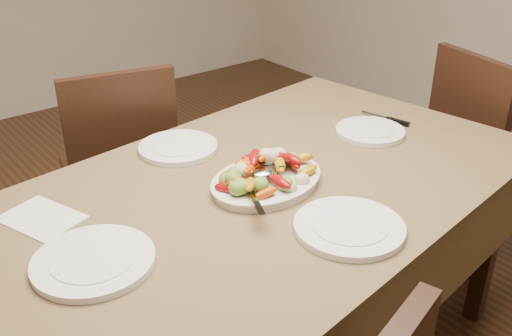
{
  "coord_description": "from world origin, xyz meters",
  "views": [
    {
      "loc": [
        -0.88,
        -1.12,
        1.58
      ],
      "look_at": [
        0.04,
        0.02,
        0.82
      ],
      "focal_mm": 40.0,
      "sensor_mm": 36.0,
      "label": 1
    }
  ],
  "objects": [
    {
      "name": "chair_right",
      "position": [
        1.33,
        -0.02,
        0.47
      ],
      "size": [
        0.51,
        0.51,
        0.95
      ],
      "primitive_type": null,
      "rotation": [
        0.0,
        0.0,
        1.32
      ],
      "color": "black",
      "rests_on": "ground"
    },
    {
      "name": "chair_far",
      "position": [
        -0.01,
        0.9,
        0.47
      ],
      "size": [
        0.51,
        0.51,
        0.95
      ],
      "primitive_type": null,
      "rotation": [
        0.0,
        0.0,
        2.9
      ],
      "color": "black",
      "rests_on": "ground"
    },
    {
      "name": "table_knife",
      "position": [
        0.73,
        0.11,
        0.76
      ],
      "size": [
        0.06,
        0.2,
        0.01
      ],
      "primitive_type": null,
      "rotation": [
        0.0,
        0.0,
        0.2
      ],
      "color": "#9EA0A8",
      "rests_on": "dining_table"
    },
    {
      "name": "plate_left",
      "position": [
        -0.5,
        -0.03,
        0.77
      ],
      "size": [
        0.29,
        0.29,
        0.02
      ],
      "primitive_type": "cylinder",
      "color": "white",
      "rests_on": "dining_table"
    },
    {
      "name": "plate_near",
      "position": [
        0.08,
        -0.31,
        0.77
      ],
      "size": [
        0.29,
        0.29,
        0.02
      ],
      "primitive_type": "cylinder",
      "color": "white",
      "rests_on": "dining_table"
    },
    {
      "name": "plate_far",
      "position": [
        -0.01,
        0.38,
        0.77
      ],
      "size": [
        0.26,
        0.26,
        0.02
      ],
      "primitive_type": "cylinder",
      "color": "white",
      "rests_on": "dining_table"
    },
    {
      "name": "serving_spoon",
      "position": [
        0.0,
        -0.04,
        0.81
      ],
      "size": [
        0.28,
        0.18,
        0.03
      ],
      "primitive_type": null,
      "rotation": [
        0.0,
        0.0,
        -0.47
      ],
      "color": "#9EA0A8",
      "rests_on": "serving_platter"
    },
    {
      "name": "menu_card",
      "position": [
        -0.52,
        0.25,
        0.76
      ],
      "size": [
        0.21,
        0.25,
        0.0
      ],
      "primitive_type": "cube",
      "rotation": [
        0.0,
        0.0,
        0.33
      ],
      "color": "silver",
      "rests_on": "dining_table"
    },
    {
      "name": "serving_platter",
      "position": [
        0.06,
        0.01,
        0.77
      ],
      "size": [
        0.39,
        0.31,
        0.02
      ],
      "primitive_type": "ellipsoid",
      "rotation": [
        0.0,
        0.0,
        0.12
      ],
      "color": "white",
      "rests_on": "dining_table"
    },
    {
      "name": "roasted_vegetables",
      "position": [
        0.06,
        0.01,
        0.83
      ],
      "size": [
        0.31,
        0.23,
        0.09
      ],
      "primitive_type": null,
      "rotation": [
        0.0,
        0.0,
        0.12
      ],
      "color": "maroon",
      "rests_on": "serving_platter"
    },
    {
      "name": "plate_right",
      "position": [
        0.59,
        0.07,
        0.77
      ],
      "size": [
        0.24,
        0.24,
        0.02
      ],
      "primitive_type": "cylinder",
      "color": "white",
      "rests_on": "dining_table"
    },
    {
      "name": "dining_table",
      "position": [
        0.04,
        0.02,
        0.38
      ],
      "size": [
        1.95,
        1.26,
        0.76
      ],
      "primitive_type": "cube",
      "rotation": [
        0.0,
        0.0,
        0.12
      ],
      "color": "brown",
      "rests_on": "ground"
    }
  ]
}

